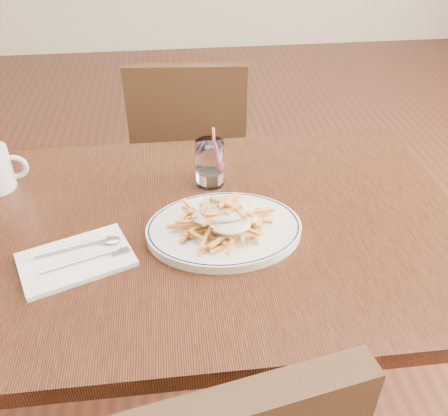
{
  "coord_description": "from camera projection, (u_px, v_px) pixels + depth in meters",
  "views": [
    {
      "loc": [
        -0.07,
        -0.9,
        1.45
      ],
      "look_at": [
        0.04,
        -0.04,
        0.82
      ],
      "focal_mm": 40.0,
      "sensor_mm": 36.0,
      "label": 1
    }
  ],
  "objects": [
    {
      "name": "napkin",
      "position": [
        76.0,
        260.0,
        1.03
      ],
      "size": [
        0.26,
        0.22,
        0.01
      ],
      "primitive_type": "cube",
      "rotation": [
        0.0,
        0.0,
        0.37
      ],
      "color": "white",
      "rests_on": "table"
    },
    {
      "name": "water_glass",
      "position": [
        210.0,
        166.0,
        1.25
      ],
      "size": [
        0.07,
        0.07,
        0.16
      ],
      "color": "white",
      "rests_on": "table"
    },
    {
      "name": "floor",
      "position": [
        211.0,
        410.0,
        1.58
      ],
      "size": [
        7.0,
        7.0,
        0.0
      ],
      "primitive_type": "plane",
      "color": "black",
      "rests_on": "ground"
    },
    {
      "name": "chair_far",
      "position": [
        190.0,
        153.0,
        1.9
      ],
      "size": [
        0.44,
        0.44,
        0.88
      ],
      "color": "black",
      "rests_on": "ground"
    },
    {
      "name": "fries_plate",
      "position": [
        224.0,
        229.0,
        1.1
      ],
      "size": [
        0.42,
        0.39,
        0.02
      ],
      "color": "white",
      "rests_on": "table"
    },
    {
      "name": "cutlery",
      "position": [
        75.0,
        255.0,
        1.03
      ],
      "size": [
        0.2,
        0.13,
        0.01
      ],
      "color": "silver",
      "rests_on": "napkin"
    },
    {
      "name": "loaded_fries",
      "position": [
        224.0,
        214.0,
        1.08
      ],
      "size": [
        0.22,
        0.19,
        0.06
      ],
      "color": "gold",
      "rests_on": "fries_plate"
    },
    {
      "name": "table",
      "position": [
        207.0,
        249.0,
        1.18
      ],
      "size": [
        1.2,
        0.8,
        0.75
      ],
      "color": "black",
      "rests_on": "ground"
    }
  ]
}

